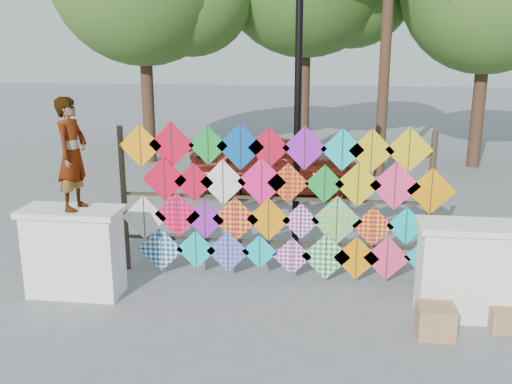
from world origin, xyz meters
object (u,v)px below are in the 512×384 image
kite_rack (277,202)px  sedan (277,164)px  lamppost (298,94)px  vendor_woman (72,154)px

kite_rack → sedan: 5.11m
sedan → lamppost: 4.33m
vendor_woman → lamppost: lamppost is taller
sedan → lamppost: (0.68, -3.79, 1.99)m
vendor_woman → lamppost: size_ratio=0.35×
kite_rack → sedan: bearing=95.2°
sedan → lamppost: bearing=-174.9°
kite_rack → lamppost: (0.22, 1.28, 1.47)m
vendor_woman → lamppost: (2.91, 2.20, 0.64)m
vendor_woman → sedan: bearing=-14.9°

